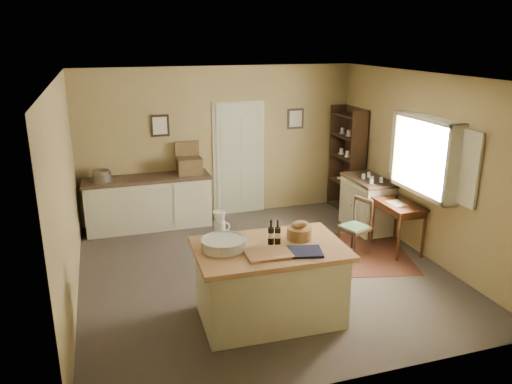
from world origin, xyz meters
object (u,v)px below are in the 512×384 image
writing_desk (399,209)px  shelving_unit (349,160)px  desk_chair (354,228)px  work_island (269,280)px  sideboard (149,201)px  right_cabinet (367,203)px

writing_desk → shelving_unit: shelving_unit is taller
writing_desk → shelving_unit: bearing=85.5°
desk_chair → work_island: bearing=-165.5°
sideboard → shelving_unit: size_ratio=1.09×
writing_desk → work_island: bearing=-153.6°
sideboard → shelving_unit: (3.69, -0.20, 0.49)m
work_island → desk_chair: bearing=37.4°
desk_chair → right_cabinet: bearing=30.1°
sideboard → right_cabinet: bearing=-18.6°
work_island → desk_chair: 2.23m
writing_desk → sideboard: bearing=148.9°
shelving_unit → sideboard: bearing=176.9°
sideboard → desk_chair: sideboard is taller
work_island → shelving_unit: 4.19m
shelving_unit → writing_desk: bearing=-94.5°
work_island → shelving_unit: shelving_unit is taller
sideboard → writing_desk: 4.14m
desk_chair → shelving_unit: shelving_unit is taller
work_island → right_cabinet: bearing=42.6°
right_cabinet → work_island: bearing=-139.0°
writing_desk → shelving_unit: size_ratio=0.42×
right_cabinet → shelving_unit: shelving_unit is taller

